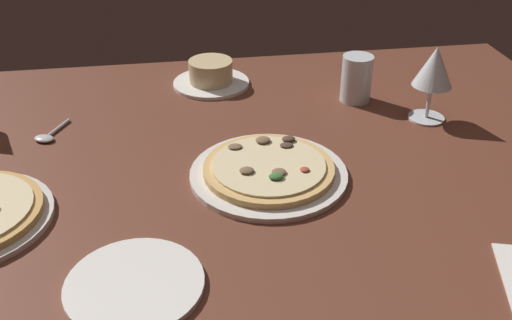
{
  "coord_description": "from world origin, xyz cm",
  "views": [
    {
      "loc": [
        -11.61,
        -87.87,
        60.21
      ],
      "look_at": [
        2.08,
        -0.98,
        7.0
      ],
      "focal_mm": 41.42,
      "sensor_mm": 36.0,
      "label": 1
    }
  ],
  "objects_px": {
    "side_plate": "(135,285)",
    "pizza_main": "(269,171)",
    "wine_glass_near": "(434,69)",
    "water_glass": "(356,81)",
    "ramekin_on_saucer": "(211,75)",
    "spoon": "(48,136)"
  },
  "relations": [
    {
      "from": "water_glass",
      "to": "pizza_main",
      "type": "bearing_deg",
      "value": -131.02
    },
    {
      "from": "pizza_main",
      "to": "side_plate",
      "type": "distance_m",
      "value": 0.33
    },
    {
      "from": "ramekin_on_saucer",
      "to": "side_plate",
      "type": "distance_m",
      "value": 0.68
    },
    {
      "from": "ramekin_on_saucer",
      "to": "water_glass",
      "type": "distance_m",
      "value": 0.33
    },
    {
      "from": "water_glass",
      "to": "side_plate",
      "type": "relative_size",
      "value": 0.54
    },
    {
      "from": "pizza_main",
      "to": "water_glass",
      "type": "relative_size",
      "value": 2.7
    },
    {
      "from": "water_glass",
      "to": "ramekin_on_saucer",
      "type": "bearing_deg",
      "value": 156.63
    },
    {
      "from": "ramekin_on_saucer",
      "to": "wine_glass_near",
      "type": "relative_size",
      "value": 1.12
    },
    {
      "from": "side_plate",
      "to": "pizza_main",
      "type": "bearing_deg",
      "value": 47.16
    },
    {
      "from": "water_glass",
      "to": "side_plate",
      "type": "height_order",
      "value": "water_glass"
    },
    {
      "from": "side_plate",
      "to": "spoon",
      "type": "relative_size",
      "value": 1.91
    },
    {
      "from": "ramekin_on_saucer",
      "to": "pizza_main",
      "type": "bearing_deg",
      "value": -81.23
    },
    {
      "from": "pizza_main",
      "to": "water_glass",
      "type": "xyz_separation_m",
      "value": [
        0.24,
        0.28,
        0.03
      ]
    },
    {
      "from": "wine_glass_near",
      "to": "side_plate",
      "type": "xyz_separation_m",
      "value": [
        -0.59,
        -0.41,
        -0.11
      ]
    },
    {
      "from": "side_plate",
      "to": "wine_glass_near",
      "type": "bearing_deg",
      "value": 35.02
    },
    {
      "from": "pizza_main",
      "to": "wine_glass_near",
      "type": "xyz_separation_m",
      "value": [
        0.36,
        0.17,
        0.1
      ]
    },
    {
      "from": "wine_glass_near",
      "to": "spoon",
      "type": "height_order",
      "value": "wine_glass_near"
    },
    {
      "from": "wine_glass_near",
      "to": "water_glass",
      "type": "bearing_deg",
      "value": 137.57
    },
    {
      "from": "ramekin_on_saucer",
      "to": "wine_glass_near",
      "type": "height_order",
      "value": "wine_glass_near"
    },
    {
      "from": "spoon",
      "to": "pizza_main",
      "type": "bearing_deg",
      "value": -26.9
    },
    {
      "from": "water_glass",
      "to": "side_plate",
      "type": "distance_m",
      "value": 0.71
    },
    {
      "from": "wine_glass_near",
      "to": "ramekin_on_saucer",
      "type": "bearing_deg",
      "value": 150.38
    }
  ]
}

